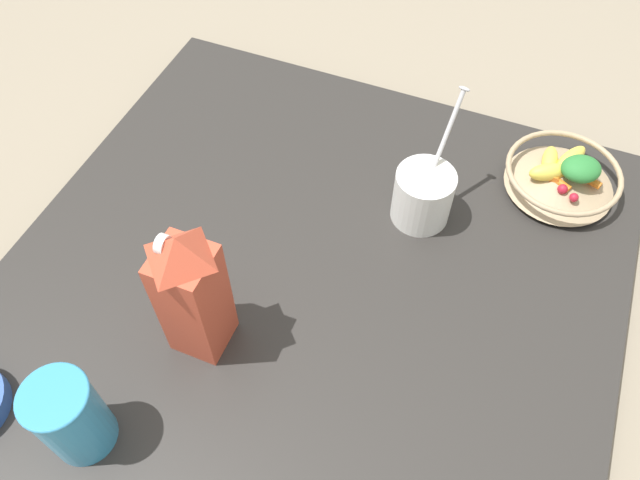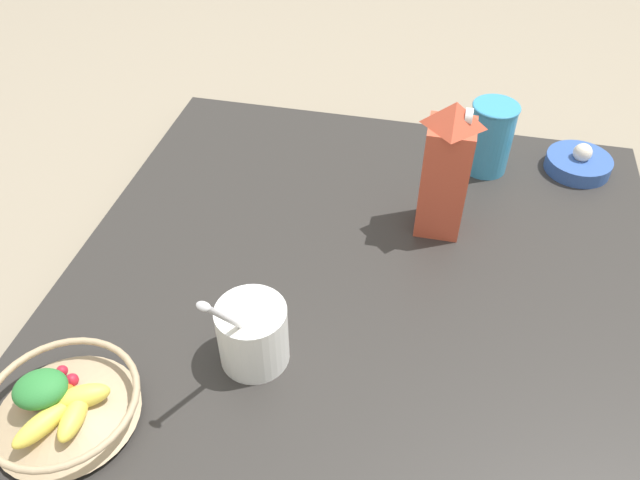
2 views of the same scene
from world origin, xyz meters
The scene contains 6 objects.
ground_plane centered at (0.00, 0.00, 0.00)m, with size 6.00×6.00×0.00m, color gray.
countertop centered at (0.00, 0.00, 0.02)m, with size 1.00×1.00×0.04m.
fruit_bowl centered at (-0.36, 0.35, 0.07)m, with size 0.21×0.21×0.08m.
milk_carton centered at (0.16, -0.11, 0.16)m, with size 0.08×0.08×0.26m.
yogurt_tub centered at (-0.20, 0.13, 0.09)m, with size 0.16×0.10×0.22m.
drinking_cup centered at (0.36, -0.19, 0.11)m, with size 0.09×0.09×0.15m.
Camera 1 is at (0.51, 0.23, 0.91)m, focal length 35.00 mm.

